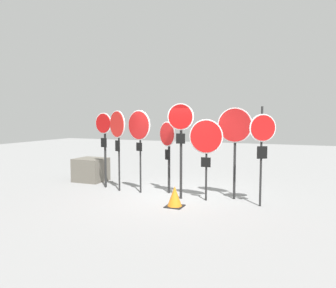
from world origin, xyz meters
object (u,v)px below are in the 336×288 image
Objects in this scene: stop_sign_2 at (139,130)px; storage_crate at (91,170)px; stop_sign_4 at (181,130)px; stop_sign_5 at (206,141)px; stop_sign_0 at (104,135)px; traffic_cone_0 at (175,197)px; stop_sign_3 at (168,143)px; stop_sign_1 at (117,130)px; stop_sign_6 at (235,132)px; stop_sign_7 at (262,137)px.

stop_sign_2 reaches higher than storage_crate.
stop_sign_5 is at bearing -0.63° from stop_sign_4.
storage_crate is at bearing 165.25° from stop_sign_5.
stop_sign_0 is 1.82m from storage_crate.
stop_sign_4 reaches higher than traffic_cone_0.
stop_sign_3 is 1.93m from traffic_cone_0.
stop_sign_2 reaches higher than stop_sign_0.
stop_sign_5 is (2.79, -0.11, -0.25)m from stop_sign_1.
stop_sign_5 reaches higher than stop_sign_3.
stop_sign_2 is at bearing 175.52° from stop_sign_5.
stop_sign_4 reaches higher than stop_sign_6.
stop_sign_1 is at bearing 156.42° from traffic_cone_0.
stop_sign_2 is (0.72, 0.02, 0.00)m from stop_sign_1.
stop_sign_0 is at bearing -176.92° from stop_sign_6.
stop_sign_7 is at bearing -1.74° from stop_sign_5.
stop_sign_7 is 4.77× the size of traffic_cone_0.
stop_sign_4 reaches higher than stop_sign_7.
stop_sign_5 reaches higher than storage_crate.
traffic_cone_0 is at bearing 170.72° from stop_sign_7.
stop_sign_3 is 0.87m from stop_sign_4.
stop_sign_0 is 0.97× the size of stop_sign_1.
storage_crate is at bearing 157.04° from stop_sign_4.
stop_sign_0 is at bearing -34.68° from storage_crate.
stop_sign_0 is 4.13m from stop_sign_6.
stop_sign_1 reaches higher than traffic_cone_0.
stop_sign_5 is at bearing 13.86° from stop_sign_2.
stop_sign_1 is 1.00× the size of stop_sign_2.
stop_sign_1 reaches higher than stop_sign_0.
stop_sign_6 is at bearing 32.65° from stop_sign_5.
stop_sign_6 is (1.37, 0.51, -0.04)m from stop_sign_4.
stop_sign_7 is (4.25, -0.14, -0.10)m from stop_sign_1.
stop_sign_7 is at bearing -10.84° from storage_crate.
stop_sign_6 reaches higher than stop_sign_1.
stop_sign_0 reaches higher than stop_sign_3.
stop_sign_1 is 0.97× the size of stop_sign_7.
stop_sign_2 is at bearing 146.65° from traffic_cone_0.
stop_sign_1 is at bearing 176.88° from stop_sign_5.
storage_crate is at bearing 175.49° from stop_sign_2.
stop_sign_3 is 2.79m from stop_sign_7.
stop_sign_5 is (0.70, 0.06, -0.27)m from stop_sign_4.
stop_sign_0 is at bearing -173.03° from stop_sign_2.
stop_sign_4 is at bearing 22.95° from stop_sign_1.
stop_sign_0 is 4.52× the size of traffic_cone_0.
traffic_cone_0 is at bearing -15.83° from stop_sign_2.
traffic_cone_0 is at bearing -26.64° from storage_crate.
stop_sign_3 is 0.85× the size of stop_sign_6.
stop_sign_6 is at bearing 24.03° from stop_sign_2.
stop_sign_3 is (1.51, 0.32, -0.37)m from stop_sign_1.
stop_sign_6 is at bearing -7.39° from storage_crate.
stop_sign_5 is at bearing -13.93° from storage_crate.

